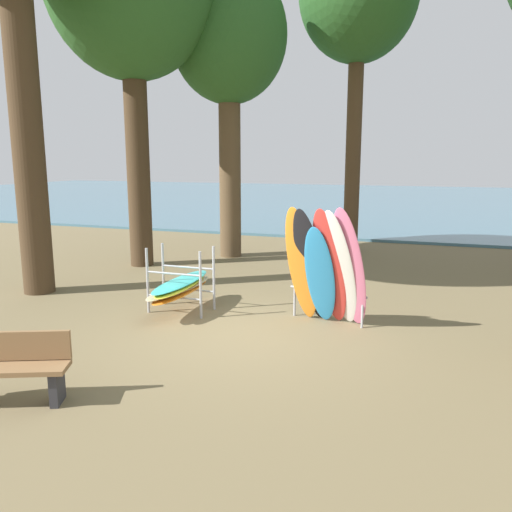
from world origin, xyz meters
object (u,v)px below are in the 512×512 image
at_px(park_bench, 9,367).
at_px(tree_far_left_back, 229,41).
at_px(board_storage_rack, 181,286).
at_px(leaning_board_pile, 325,269).

bearing_deg(park_bench, tree_far_left_back, 95.93).
bearing_deg(tree_far_left_back, park_bench, -84.07).
distance_m(tree_far_left_back, board_storage_rack, 7.97).
xyz_separation_m(tree_far_left_back, board_storage_rack, (1.20, -5.55, -5.59)).
distance_m(leaning_board_pile, park_bench, 5.05).
xyz_separation_m(leaning_board_pile, board_storage_rack, (-2.79, 0.03, -0.53)).
relative_size(leaning_board_pile, board_storage_rack, 1.01).
bearing_deg(leaning_board_pile, tree_far_left_back, 125.58).
height_order(leaning_board_pile, park_bench, leaning_board_pile).
distance_m(tree_far_left_back, park_bench, 11.18).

